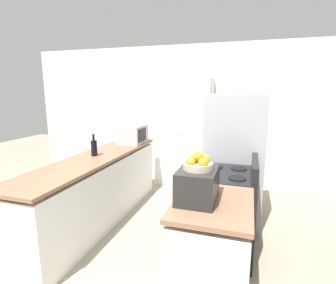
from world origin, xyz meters
TOP-DOWN VIEW (x-y plane):
  - wall_back at (0.00, 3.62)m, footprint 7.00×0.06m
  - counter_left at (-0.83, 1.45)m, footprint 0.60×2.69m
  - counter_right at (0.83, 0.50)m, footprint 0.60×0.80m
  - pantry_cabinet at (-0.09, 3.29)m, footprint 0.99×0.59m
  - stove at (0.85, 1.27)m, footprint 0.66×0.70m
  - refrigerator at (0.90, 2.06)m, footprint 0.76×0.79m
  - microwave at (-0.76, 2.42)m, footprint 0.39×0.48m
  - wine_bottle at (-0.86, 1.48)m, footprint 0.08×0.08m
  - toaster_oven at (0.71, 0.50)m, footprint 0.30×0.41m
  - fruit_bowl at (0.71, 0.49)m, footprint 0.23×0.23m

SIDE VIEW (x-z plane):
  - counter_left at x=-0.83m, z-range -0.02..0.89m
  - counter_right at x=0.83m, z-range -0.02..0.89m
  - stove at x=0.85m, z-range -0.07..1.00m
  - refrigerator at x=0.90m, z-range 0.00..1.71m
  - pantry_cabinet at x=-0.09m, z-range 0.00..1.97m
  - wine_bottle at x=-0.86m, z-range 0.87..1.16m
  - toaster_oven at x=0.71m, z-range 0.91..1.16m
  - microwave at x=-0.76m, z-range 0.91..1.20m
  - fruit_bowl at x=0.71m, z-range 1.14..1.28m
  - wall_back at x=0.00m, z-range 0.00..2.60m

